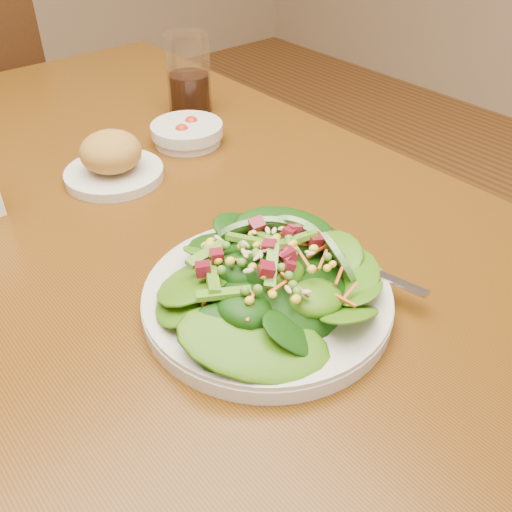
% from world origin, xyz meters
% --- Properties ---
extents(ground_plane, '(5.00, 5.00, 0.00)m').
position_xyz_m(ground_plane, '(0.00, 0.00, 0.00)').
color(ground_plane, '#97602A').
extents(dining_table, '(0.90, 1.40, 0.75)m').
position_xyz_m(dining_table, '(0.00, 0.00, 0.65)').
color(dining_table, '#593511').
rests_on(dining_table, ground_plane).
extents(salad_plate, '(0.29, 0.29, 0.08)m').
position_xyz_m(salad_plate, '(0.03, -0.30, 0.78)').
color(salad_plate, silver).
rests_on(salad_plate, dining_table).
extents(bread_plate, '(0.15, 0.15, 0.08)m').
position_xyz_m(bread_plate, '(0.03, 0.09, 0.78)').
color(bread_plate, silver).
rests_on(bread_plate, dining_table).
extents(tomato_bowl, '(0.13, 0.13, 0.04)m').
position_xyz_m(tomato_bowl, '(0.19, 0.12, 0.77)').
color(tomato_bowl, silver).
rests_on(tomato_bowl, dining_table).
extents(drinking_glass, '(0.08, 0.08, 0.15)m').
position_xyz_m(drinking_glass, '(0.28, 0.23, 0.81)').
color(drinking_glass, silver).
rests_on(drinking_glass, dining_table).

